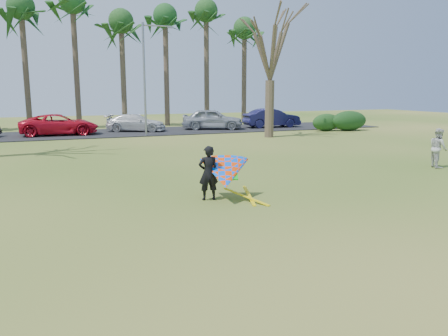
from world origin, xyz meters
name	(u,v)px	position (x,y,z in m)	size (l,w,h in m)	color
ground	(254,223)	(0.00, 0.00, 0.00)	(100.00, 100.00, 0.00)	#275A13
parking_strip	(112,133)	(0.00, 25.00, 0.03)	(46.00, 7.00, 0.06)	black
palm_4	(21,8)	(-6.00, 31.00, 9.85)	(4.84, 4.84, 11.54)	#4A3D2C
palm_5	(72,3)	(-2.00, 31.00, 10.52)	(4.84, 4.84, 12.24)	#48382B
palm_6	(121,23)	(2.00, 31.00, 9.17)	(4.84, 4.84, 10.84)	brown
palm_7	(165,17)	(6.00, 31.00, 9.85)	(4.84, 4.84, 11.54)	brown
palm_8	(206,12)	(10.00, 31.00, 10.52)	(4.84, 4.84, 12.24)	brown
palm_9	(244,30)	(14.00, 31.00, 9.17)	(4.84, 4.84, 10.84)	#493B2B
bare_tree_right	(271,42)	(10.00, 18.00, 6.57)	(6.27, 6.27, 9.21)	#46352A
streetlight	(146,74)	(2.16, 22.00, 4.46)	(2.28, 0.18, 8.00)	gray
hedge_near	(349,121)	(18.44, 19.90, 0.81)	(3.26, 1.48, 1.63)	#133614
hedge_far	(326,122)	(16.59, 20.45, 0.70)	(2.53, 1.19, 1.41)	#173B15
car_2	(59,125)	(-3.84, 24.62, 0.83)	(2.54, 5.51, 1.53)	red
car_3	(136,123)	(1.94, 25.41, 0.74)	(1.90, 4.68, 1.36)	silver
car_4	(212,119)	(8.23, 24.79, 0.92)	(2.03, 5.04, 1.72)	#989DA5
car_5	(272,118)	(13.79, 24.65, 0.88)	(1.73, 4.97, 1.64)	#171643
pedestrian_a	(438,148)	(10.97, 4.26, 0.86)	(0.83, 0.65, 1.72)	beige
kite_flyer	(223,173)	(0.18, 2.49, 0.85)	(2.13, 2.39, 2.02)	black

